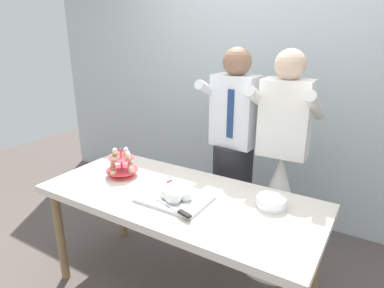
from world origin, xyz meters
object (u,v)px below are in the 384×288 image
Objects in this scene: main_cake_tray at (174,194)px; plate_stack at (271,202)px; cupcake_stand at (122,165)px; dessert_table at (179,205)px; person_bride at (278,197)px; person_groom at (233,165)px.

plate_stack is at bearing 23.27° from main_cake_tray.
dessert_table is at bearing -3.72° from cupcake_stand.
plate_stack is 0.57m from person_bride.
main_cake_tray is at bearing -119.99° from person_bride.
person_bride is (0.39, -0.02, -0.16)m from person_groom.
main_cake_tray is (0.53, -0.11, -0.04)m from cupcake_stand.
person_bride is (0.45, 0.67, -0.12)m from dessert_table.
person_bride is at bearing 33.64° from cupcake_stand.
main_cake_tray is 0.26× the size of person_bride.
person_bride is at bearing 60.01° from main_cake_tray.
cupcake_stand reaches higher than dessert_table.
cupcake_stand is at bearing -130.85° from person_groom.
person_bride is (-0.11, 0.52, -0.23)m from plate_stack.
person_groom is at bearing 132.75° from plate_stack.
person_groom is (0.57, 0.66, -0.11)m from cupcake_stand.
plate_stack is (0.55, 0.16, 0.11)m from dessert_table.
main_cake_tray is (0.02, -0.08, 0.11)m from dessert_table.
cupcake_stand is at bearing 176.28° from dessert_table.
dessert_table is at bearing -164.37° from plate_stack.
plate_stack is 0.11× the size of person_bride.
main_cake_tray is at bearing -156.73° from plate_stack.
person_bride reaches higher than dessert_table.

